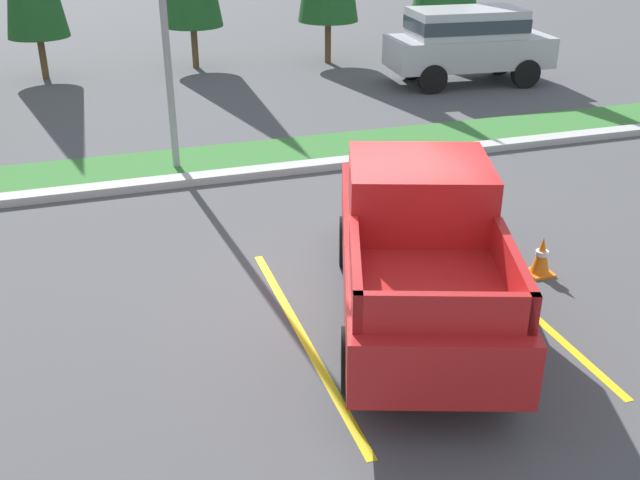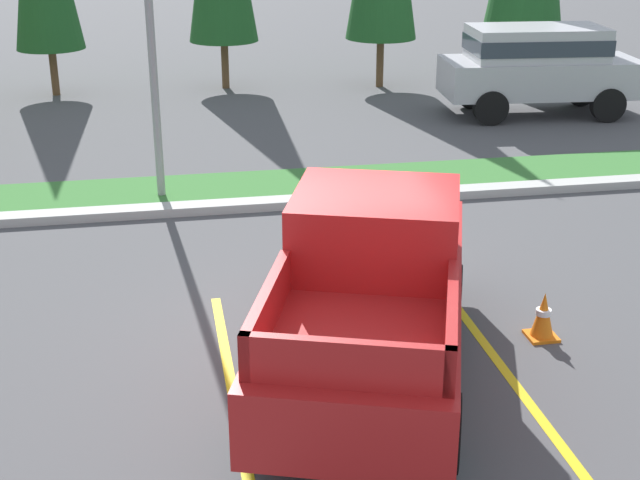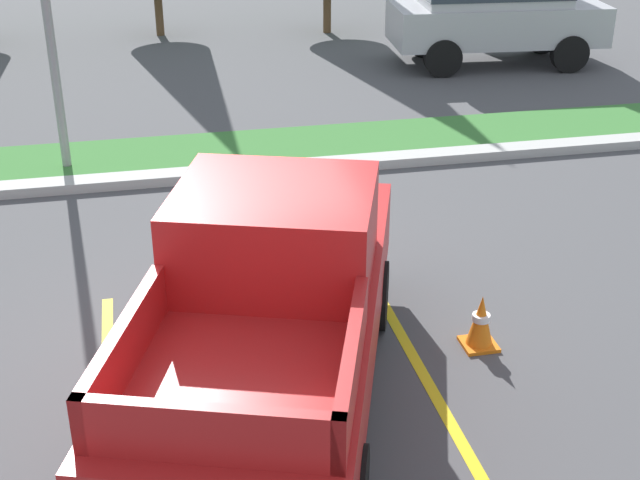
% 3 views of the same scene
% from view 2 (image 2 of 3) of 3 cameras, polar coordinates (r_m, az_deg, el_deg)
% --- Properties ---
extents(ground_plane, '(120.00, 120.00, 0.00)m').
position_cam_2_polar(ground_plane, '(10.95, 0.85, -6.51)').
color(ground_plane, '#4C4C4F').
extents(parking_line_near, '(0.12, 4.80, 0.01)m').
position_cam_2_polar(parking_line_near, '(10.02, -5.59, -9.48)').
color(parking_line_near, yellow).
rests_on(parking_line_near, ground).
extents(parking_line_far, '(0.12, 4.80, 0.01)m').
position_cam_2_polar(parking_line_far, '(10.67, 11.38, -7.77)').
color(parking_line_far, yellow).
rests_on(parking_line_far, ground).
extents(curb_strip, '(56.00, 0.40, 0.15)m').
position_cam_2_polar(curb_strip, '(15.46, -2.79, 2.34)').
color(curb_strip, '#B2B2AD').
rests_on(curb_strip, ground).
extents(grass_median, '(56.00, 1.80, 0.06)m').
position_cam_2_polar(grass_median, '(16.51, -3.31, 3.43)').
color(grass_median, '#387533').
rests_on(grass_median, ground).
extents(pickup_truck_main, '(3.49, 5.55, 2.10)m').
position_cam_2_polar(pickup_truck_main, '(9.80, 3.34, -3.30)').
color(pickup_truck_main, black).
rests_on(pickup_truck_main, ground).
extents(suv_distant, '(4.73, 2.25, 2.10)m').
position_cam_2_polar(suv_distant, '(22.28, 13.68, 10.83)').
color(suv_distant, black).
rests_on(suv_distant, ground).
extents(traffic_cone, '(0.36, 0.36, 0.60)m').
position_cam_2_polar(traffic_cone, '(11.26, 13.98, -4.71)').
color(traffic_cone, orange).
rests_on(traffic_cone, ground).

